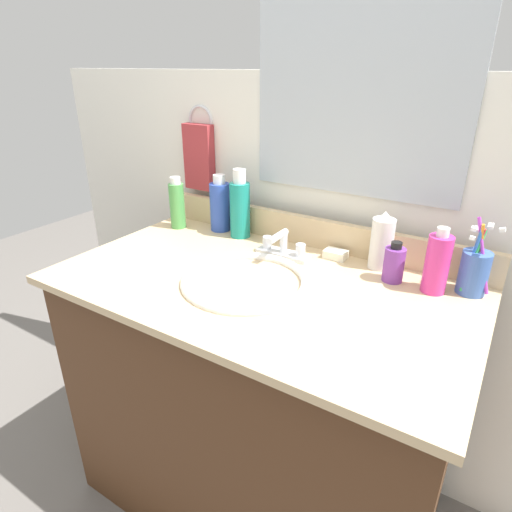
# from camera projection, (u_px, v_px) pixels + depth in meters

# --- Properties ---
(ground_plane) EXTENTS (6.00, 6.00, 0.00)m
(ground_plane) POSITION_uv_depth(u_px,v_px,m) (258.00, 495.00, 1.44)
(ground_plane) COLOR #66605B
(vanity_cabinet) EXTENTS (1.03, 0.56, 0.78)m
(vanity_cabinet) POSITION_uv_depth(u_px,v_px,m) (258.00, 405.00, 1.28)
(vanity_cabinet) COLOR #4C2D19
(vanity_cabinet) RESTS_ON ground_plane
(countertop) EXTENTS (1.07, 0.61, 0.02)m
(countertop) POSITION_uv_depth(u_px,v_px,m) (259.00, 285.00, 1.11)
(countertop) COLOR #D1B284
(countertop) RESTS_ON vanity_cabinet
(backsplash) EXTENTS (1.07, 0.02, 0.09)m
(backsplash) POSITION_uv_depth(u_px,v_px,m) (309.00, 231.00, 1.31)
(backsplash) COLOR #D1B284
(backsplash) RESTS_ON countertop
(back_wall) EXTENTS (2.17, 0.04, 1.30)m
(back_wall) POSITION_uv_depth(u_px,v_px,m) (314.00, 281.00, 1.44)
(back_wall) COLOR white
(back_wall) RESTS_ON ground_plane
(mirror_panel) EXTENTS (0.60, 0.01, 0.56)m
(mirror_panel) POSITION_uv_depth(u_px,v_px,m) (358.00, 90.00, 1.13)
(mirror_panel) COLOR #B2BCC6
(towel_ring) EXTENTS (0.10, 0.01, 0.10)m
(towel_ring) POSITION_uv_depth(u_px,v_px,m) (201.00, 120.00, 1.44)
(towel_ring) COLOR silver
(hand_towel) EXTENTS (0.11, 0.04, 0.22)m
(hand_towel) POSITION_uv_depth(u_px,v_px,m) (199.00, 157.00, 1.47)
(hand_towel) COLOR #A53338
(sink_basin) EXTENTS (0.33, 0.33, 0.11)m
(sink_basin) POSITION_uv_depth(u_px,v_px,m) (246.00, 293.00, 1.11)
(sink_basin) COLOR white
(sink_basin) RESTS_ON countertop
(faucet) EXTENTS (0.16, 0.10, 0.08)m
(faucet) POSITION_uv_depth(u_px,v_px,m) (283.00, 247.00, 1.24)
(faucet) COLOR silver
(faucet) RESTS_ON countertop
(bottle_toner_green) EXTENTS (0.05, 0.05, 0.17)m
(bottle_toner_green) POSITION_uv_depth(u_px,v_px,m) (177.00, 204.00, 1.44)
(bottle_toner_green) COLOR #4C9E4C
(bottle_toner_green) RESTS_ON countertop
(bottle_mouthwash_teal) EXTENTS (0.06, 0.06, 0.22)m
(bottle_mouthwash_teal) POSITION_uv_depth(u_px,v_px,m) (240.00, 207.00, 1.36)
(bottle_mouthwash_teal) COLOR teal
(bottle_mouthwash_teal) RESTS_ON countertop
(bottle_lotion_white) EXTENTS (0.06, 0.06, 0.16)m
(bottle_lotion_white) POSITION_uv_depth(u_px,v_px,m) (382.00, 242.00, 1.16)
(bottle_lotion_white) COLOR white
(bottle_lotion_white) RESTS_ON countertop
(bottle_soap_pink) EXTENTS (0.06, 0.06, 0.17)m
(bottle_soap_pink) POSITION_uv_depth(u_px,v_px,m) (437.00, 263.00, 1.03)
(bottle_soap_pink) COLOR #D8338C
(bottle_soap_pink) RESTS_ON countertop
(bottle_cream_purple) EXTENTS (0.05, 0.05, 0.11)m
(bottle_cream_purple) POSITION_uv_depth(u_px,v_px,m) (394.00, 264.00, 1.09)
(bottle_cream_purple) COLOR #7A3899
(bottle_cream_purple) RESTS_ON countertop
(bottle_shampoo_blue) EXTENTS (0.07, 0.07, 0.19)m
(bottle_shampoo_blue) POSITION_uv_depth(u_px,v_px,m) (220.00, 205.00, 1.42)
(bottle_shampoo_blue) COLOR #2D4CB2
(bottle_shampoo_blue) RESTS_ON countertop
(cup_blue_plastic) EXTENTS (0.08, 0.08, 0.19)m
(cup_blue_plastic) POSITION_uv_depth(u_px,v_px,m) (474.00, 271.00, 1.03)
(cup_blue_plastic) COLOR #3F66B7
(cup_blue_plastic) RESTS_ON countertop
(soap_bar) EXTENTS (0.06, 0.04, 0.02)m
(soap_bar) POSITION_uv_depth(u_px,v_px,m) (336.00, 254.00, 1.24)
(soap_bar) COLOR white
(soap_bar) RESTS_ON countertop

